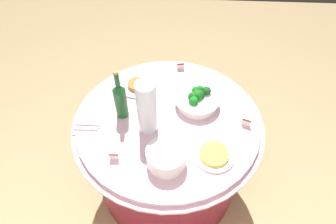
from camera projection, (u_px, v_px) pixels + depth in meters
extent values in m
plane|color=tan|center=(168.00, 179.00, 2.28)|extent=(6.00, 6.00, 0.00)
cylinder|color=maroon|center=(168.00, 154.00, 2.02)|extent=(1.01, 1.01, 0.69)
cylinder|color=#E0B2C6|center=(168.00, 122.00, 1.76)|extent=(1.16, 1.16, 0.02)
cylinder|color=#E0B2C6|center=(168.00, 119.00, 1.74)|extent=(1.10, 1.10, 0.03)
cylinder|color=white|center=(197.00, 102.00, 1.78)|extent=(0.26, 0.26, 0.05)
cylinder|color=white|center=(197.00, 98.00, 1.76)|extent=(0.28, 0.28, 0.01)
sphere|color=#19561E|center=(206.00, 91.00, 1.77)|extent=(0.06, 0.06, 0.06)
sphere|color=#197F1E|center=(196.00, 90.00, 1.79)|extent=(0.05, 0.05, 0.05)
sphere|color=#195B1E|center=(192.00, 96.00, 1.74)|extent=(0.05, 0.05, 0.05)
sphere|color=#19761E|center=(199.00, 97.00, 1.74)|extent=(0.05, 0.05, 0.05)
sphere|color=#19631E|center=(192.00, 97.00, 1.74)|extent=(0.04, 0.04, 0.04)
sphere|color=#196F1E|center=(197.00, 95.00, 1.74)|extent=(0.07, 0.07, 0.07)
sphere|color=#19511E|center=(200.00, 95.00, 1.75)|extent=(0.06, 0.06, 0.06)
sphere|color=#19541E|center=(196.00, 94.00, 1.77)|extent=(0.04, 0.04, 0.04)
sphere|color=#19811E|center=(195.00, 96.00, 1.74)|extent=(0.06, 0.06, 0.06)
sphere|color=#19801E|center=(194.00, 101.00, 1.71)|extent=(0.06, 0.06, 0.06)
sphere|color=#19741E|center=(200.00, 89.00, 1.78)|extent=(0.05, 0.05, 0.05)
cylinder|color=white|center=(166.00, 162.00, 1.51)|extent=(0.21, 0.21, 0.01)
cylinder|color=white|center=(166.00, 161.00, 1.51)|extent=(0.21, 0.21, 0.01)
cylinder|color=white|center=(166.00, 160.00, 1.50)|extent=(0.21, 0.21, 0.01)
cylinder|color=white|center=(166.00, 158.00, 1.49)|extent=(0.21, 0.21, 0.01)
cylinder|color=white|center=(166.00, 157.00, 1.48)|extent=(0.21, 0.21, 0.01)
cylinder|color=white|center=(166.00, 156.00, 1.48)|extent=(0.21, 0.21, 0.01)
cylinder|color=white|center=(166.00, 155.00, 1.47)|extent=(0.21, 0.21, 0.01)
cylinder|color=white|center=(166.00, 154.00, 1.46)|extent=(0.21, 0.21, 0.01)
cylinder|color=white|center=(166.00, 153.00, 1.45)|extent=(0.21, 0.21, 0.01)
cylinder|color=white|center=(166.00, 152.00, 1.45)|extent=(0.21, 0.21, 0.01)
cylinder|color=#174F22|center=(121.00, 103.00, 1.67)|extent=(0.07, 0.07, 0.20)
cone|color=#174F22|center=(118.00, 88.00, 1.58)|extent=(0.07, 0.07, 0.04)
cylinder|color=#174F22|center=(117.00, 80.00, 1.54)|extent=(0.03, 0.03, 0.08)
cylinder|color=#B2844C|center=(116.00, 73.00, 1.50)|extent=(0.03, 0.03, 0.02)
cylinder|color=silver|center=(147.00, 108.00, 1.55)|extent=(0.11, 0.11, 0.34)
sphere|color=#E5B26B|center=(144.00, 123.00, 1.64)|extent=(0.06, 0.06, 0.06)
sphere|color=#E5B26B|center=(150.00, 126.00, 1.63)|extent=(0.06, 0.06, 0.06)
sphere|color=#E5B26B|center=(150.00, 121.00, 1.66)|extent=(0.06, 0.06, 0.06)
sphere|color=#72C64C|center=(144.00, 119.00, 1.60)|extent=(0.06, 0.06, 0.06)
sphere|color=#72C64C|center=(151.00, 119.00, 1.60)|extent=(0.06, 0.06, 0.06)
sphere|color=#72C64C|center=(148.00, 114.00, 1.62)|extent=(0.06, 0.06, 0.06)
sphere|color=red|center=(145.00, 113.00, 1.55)|extent=(0.06, 0.06, 0.06)
sphere|color=red|center=(151.00, 111.00, 1.57)|extent=(0.06, 0.06, 0.06)
sphere|color=red|center=(145.00, 109.00, 1.58)|extent=(0.06, 0.06, 0.06)
cylinder|color=silver|center=(85.00, 130.00, 1.66)|extent=(0.16, 0.01, 0.01)
cylinder|color=silver|center=(86.00, 125.00, 1.68)|extent=(0.16, 0.01, 0.01)
sphere|color=silver|center=(99.00, 128.00, 1.67)|extent=(0.01, 0.01, 0.01)
cylinder|color=white|center=(214.00, 155.00, 1.54)|extent=(0.22, 0.22, 0.01)
cylinder|color=#F2D14C|center=(214.00, 154.00, 1.53)|extent=(0.16, 0.16, 0.02)
cylinder|color=white|center=(137.00, 87.00, 1.90)|extent=(0.22, 0.22, 0.01)
cylinder|color=#B77038|center=(137.00, 84.00, 1.89)|extent=(0.12, 0.12, 0.03)
cube|color=white|center=(114.00, 156.00, 1.51)|extent=(0.05, 0.01, 0.05)
cube|color=maroon|center=(113.00, 154.00, 1.50)|extent=(0.05, 0.01, 0.01)
cube|color=white|center=(181.00, 66.00, 2.01)|extent=(0.05, 0.02, 0.05)
cube|color=maroon|center=(181.00, 64.00, 2.00)|extent=(0.05, 0.02, 0.01)
cube|color=white|center=(246.00, 122.00, 1.67)|extent=(0.05, 0.02, 0.05)
cube|color=maroon|center=(247.00, 120.00, 1.65)|extent=(0.05, 0.03, 0.01)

